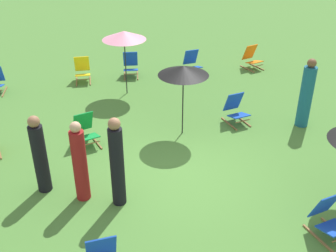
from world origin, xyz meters
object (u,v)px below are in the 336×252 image
object	(u,v)px
umbrella_0	(183,71)
person_0	(80,163)
deckchair_7	(192,63)
deckchair_8	(86,131)
deckchair_10	(131,65)
person_1	(40,156)
deckchair_4	(82,71)
person_2	(117,164)
umbrella_2	(124,35)
deckchair_2	(329,218)
deckchair_1	(252,58)
person_3	(306,95)
deckchair_11	(236,110)

from	to	relation	value
umbrella_0	person_0	bearing A→B (deg)	-141.68
deckchair_7	deckchair_8	size ratio (longest dim) A/B	0.96
deckchair_10	person_1	distance (m)	6.42
deckchair_4	person_1	bearing A→B (deg)	-97.76
deckchair_7	person_2	bearing A→B (deg)	-125.77
deckchair_4	umbrella_0	size ratio (longest dim) A/B	0.45
umbrella_2	deckchair_8	bearing A→B (deg)	-116.67
deckchair_2	person_2	bearing A→B (deg)	141.88
deckchair_1	person_0	size ratio (longest dim) A/B	0.50
deckchair_10	person_3	distance (m)	5.99
deckchair_10	umbrella_0	bearing A→B (deg)	-72.30
deckchair_7	umbrella_0	xyz separation A→B (m)	(-1.39, -3.92, 1.35)
deckchair_4	person_2	bearing A→B (deg)	-83.72
deckchair_2	person_1	distance (m)	5.59
person_3	person_1	bearing A→B (deg)	37.08
deckchair_1	deckchair_7	world-z (taller)	same
deckchair_2	deckchair_4	bearing A→B (deg)	103.52
deckchair_2	umbrella_2	distance (m)	7.55
deckchair_7	deckchair_10	size ratio (longest dim) A/B	1.00
umbrella_0	person_2	bearing A→B (deg)	-128.95
deckchair_4	person_0	distance (m)	6.19
person_3	deckchair_1	bearing A→B (deg)	-69.26
deckchair_4	person_2	xyz separation A→B (m)	(0.38, -6.48, 0.56)
deckchair_7	umbrella_2	xyz separation A→B (m)	(-2.43, -1.11, 1.47)
deckchair_1	deckchair_11	size ratio (longest dim) A/B	1.03
person_0	person_3	world-z (taller)	person_3
deckchair_7	deckchair_2	bearing A→B (deg)	-96.57
deckchair_1	deckchair_7	size ratio (longest dim) A/B	1.04
deckchair_1	deckchair_11	xyz separation A→B (m)	(-2.05, -3.69, 0.00)
person_0	deckchair_8	bearing A→B (deg)	28.97
deckchair_10	person_0	size ratio (longest dim) A/B	0.48
deckchair_4	person_3	distance (m)	7.09
deckchair_7	person_3	world-z (taller)	person_3
deckchair_2	umbrella_0	distance (m)	4.62
deckchair_2	person_1	world-z (taller)	person_1
person_3	deckchair_11	bearing A→B (deg)	7.38
deckchair_8	person_0	distance (m)	2.15
deckchair_2	person_2	xyz separation A→B (m)	(-3.52, 1.73, 0.56)
umbrella_0	person_0	size ratio (longest dim) A/B	1.06
deckchair_4	deckchair_8	xyz separation A→B (m)	(-0.12, -4.08, 0.00)
deckchair_1	person_1	size ratio (longest dim) A/B	0.50
person_1	deckchair_8	bearing A→B (deg)	-34.84
deckchair_2	deckchair_1	bearing A→B (deg)	64.13
deckchair_4	person_2	world-z (taller)	person_2
deckchair_8	umbrella_2	xyz separation A→B (m)	(1.40, 2.78, 1.47)
deckchair_8	deckchair_11	xyz separation A→B (m)	(3.99, 0.23, 0.00)
deckchair_2	umbrella_2	xyz separation A→B (m)	(-2.63, 6.93, 1.47)
deckchair_10	person_2	distance (m)	6.72
deckchair_1	person_3	bearing A→B (deg)	-112.64
deckchair_1	deckchair_2	distance (m)	8.31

